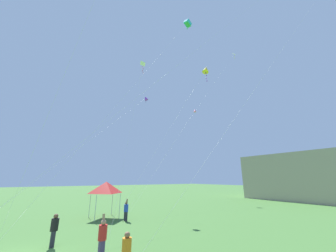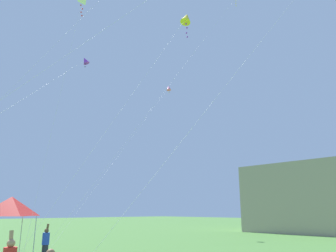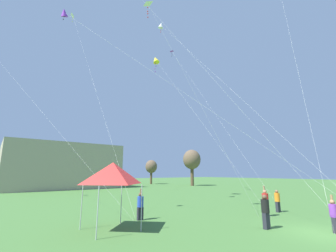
# 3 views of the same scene
# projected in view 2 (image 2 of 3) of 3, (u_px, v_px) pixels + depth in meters

# --- Properties ---
(festival_tent) EXTENTS (2.72, 2.72, 3.66)m
(festival_tent) POSITION_uv_depth(u_px,v_px,m) (11.00, 206.00, 20.98)
(festival_tent) COLOR #B7B7BC
(festival_tent) RESTS_ON ground
(person_blue_shirt) EXTENTS (0.41, 0.41, 2.02)m
(person_blue_shirt) POSITION_uv_depth(u_px,v_px,m) (46.00, 242.00, 19.41)
(person_blue_shirt) COLOR #282833
(person_blue_shirt) RESTS_ON ground
(kite_pink_diamond_0) EXTENTS (11.23, 20.43, 19.63)m
(kite_pink_diamond_0) POSITION_uv_depth(u_px,v_px,m) (168.00, 88.00, 45.09)
(kite_pink_diamond_0) COLOR silver
(kite_pink_diamond_0) RESTS_ON ground
(kite_purple_diamond_4) EXTENTS (12.40, 16.42, 16.36)m
(kite_purple_diamond_4) POSITION_uv_depth(u_px,v_px,m) (85.00, 61.00, 29.50)
(kite_purple_diamond_4) COLOR silver
(kite_purple_diamond_4) RESTS_ON ground
(kite_yellow_diamond_5) EXTENTS (2.55, 12.08, 16.72)m
(kite_yellow_diamond_5) POSITION_uv_depth(u_px,v_px,m) (186.00, 18.00, 23.45)
(kite_yellow_diamond_5) COLOR silver
(kite_yellow_diamond_5) RESTS_ON ground
(kite_white_delta_6) EXTENTS (0.79, 22.75, 29.06)m
(kite_white_delta_6) POSITION_uv_depth(u_px,v_px,m) (234.00, 1.00, 40.66)
(kite_white_delta_6) COLOR silver
(kite_white_delta_6) RESTS_ON ground
(kite_white_delta_8) EXTENTS (7.12, 5.31, 17.65)m
(kite_white_delta_8) POSITION_uv_depth(u_px,v_px,m) (81.00, 3.00, 23.30)
(kite_white_delta_8) COLOR silver
(kite_white_delta_8) RESTS_ON ground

